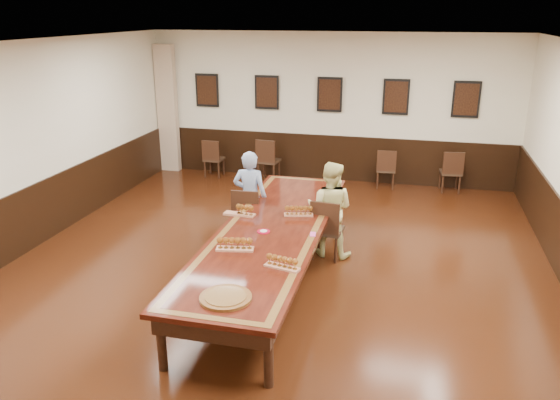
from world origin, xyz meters
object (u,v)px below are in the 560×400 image
(person_man, at_px, (250,197))
(conference_table, at_px, (271,238))
(chair_man, at_px, (249,215))
(person_woman, at_px, (330,209))
(spare_chair_a, at_px, (214,158))
(spare_chair_d, at_px, (451,171))
(spare_chair_c, at_px, (386,168))
(chair_woman, at_px, (328,228))
(spare_chair_b, at_px, (269,159))
(carved_platter, at_px, (226,298))

(person_man, height_order, conference_table, person_man)
(person_man, bearing_deg, chair_man, 90.00)
(chair_man, relative_size, person_woman, 0.64)
(spare_chair_a, distance_m, person_man, 3.85)
(spare_chair_d, height_order, person_man, person_man)
(spare_chair_a, xyz_separation_m, spare_chair_c, (3.86, 0.09, -0.01))
(spare_chair_c, bearing_deg, person_woman, 75.83)
(person_woman, height_order, conference_table, person_woman)
(chair_woman, bearing_deg, person_woman, -90.00)
(spare_chair_c, height_order, conference_table, spare_chair_c)
(spare_chair_a, relative_size, spare_chair_d, 0.97)
(person_woman, bearing_deg, spare_chair_a, -42.32)
(chair_woman, bearing_deg, spare_chair_c, -94.00)
(spare_chair_b, relative_size, person_man, 0.63)
(spare_chair_a, bearing_deg, person_man, 120.08)
(chair_man, height_order, person_woman, person_woman)
(spare_chair_a, distance_m, spare_chair_c, 3.86)
(spare_chair_a, distance_m, spare_chair_d, 5.19)
(spare_chair_b, height_order, person_man, person_man)
(spare_chair_a, xyz_separation_m, conference_table, (2.56, -4.57, 0.18))
(person_woman, distance_m, conference_table, 1.19)
(spare_chair_a, relative_size, spare_chair_c, 1.02)
(chair_woman, relative_size, conference_table, 0.19)
(spare_chair_a, bearing_deg, carved_platter, 112.27)
(spare_chair_a, distance_m, conference_table, 5.24)
(spare_chair_b, height_order, conference_table, spare_chair_b)
(chair_woman, bearing_deg, conference_table, 59.05)
(person_woman, relative_size, carved_platter, 2.58)
(chair_man, height_order, spare_chair_a, chair_man)
(person_man, bearing_deg, spare_chair_d, -135.08)
(chair_woman, bearing_deg, chair_man, -4.55)
(person_man, height_order, carved_platter, person_man)
(person_woman, relative_size, conference_table, 0.30)
(carved_platter, bearing_deg, person_man, 102.47)
(person_woman, bearing_deg, spare_chair_c, -94.11)
(spare_chair_b, xyz_separation_m, carved_platter, (1.30, -6.58, 0.29))
(chair_woman, xyz_separation_m, person_woman, (0.01, 0.10, 0.27))
(person_man, xyz_separation_m, person_woman, (1.34, -0.24, -0.01))
(chair_woman, height_order, conference_table, chair_woman)
(chair_woman, height_order, person_man, person_man)
(spare_chair_c, bearing_deg, spare_chair_a, -3.05)
(conference_table, height_order, carved_platter, carved_platter)
(chair_man, distance_m, spare_chair_a, 3.93)
(chair_man, height_order, carved_platter, chair_man)
(spare_chair_b, xyz_separation_m, conference_table, (1.27, -4.56, 0.13))
(spare_chair_c, bearing_deg, spare_chair_d, 177.48)
(spare_chair_b, distance_m, person_man, 3.41)
(conference_table, relative_size, carved_platter, 8.67)
(carved_platter, bearing_deg, spare_chair_a, 111.53)
(spare_chair_b, xyz_separation_m, person_man, (0.59, -3.34, 0.28))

